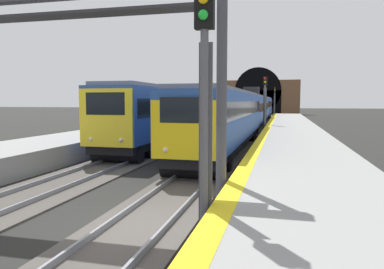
{
  "coord_description": "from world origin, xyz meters",
  "views": [
    {
      "loc": [
        -8.35,
        -3.37,
        3.14
      ],
      "look_at": [
        9.26,
        0.96,
        1.48
      ],
      "focal_mm": 34.32,
      "sensor_mm": 36.0,
      "label": 1
    }
  ],
  "objects_px": {
    "railway_signal_near": "(204,90)",
    "railway_signal_far": "(275,99)",
    "train_adjacent_platform": "(215,108)",
    "train_main_approaching": "(251,110)",
    "railway_signal_mid": "(265,101)",
    "overhead_signal_gantry": "(79,40)"
  },
  "relations": [
    {
      "from": "railway_signal_mid",
      "to": "railway_signal_far",
      "type": "bearing_deg",
      "value": -180.0
    },
    {
      "from": "train_main_approaching",
      "to": "train_adjacent_platform",
      "type": "bearing_deg",
      "value": -123.62
    },
    {
      "from": "railway_signal_far",
      "to": "overhead_signal_gantry",
      "type": "xyz_separation_m",
      "value": [
        -64.88,
        4.19,
        1.35
      ]
    },
    {
      "from": "train_main_approaching",
      "to": "railway_signal_mid",
      "type": "distance_m",
      "value": 8.28
    },
    {
      "from": "train_main_approaching",
      "to": "railway_signal_mid",
      "type": "relative_size",
      "value": 10.63
    },
    {
      "from": "train_main_approaching",
      "to": "railway_signal_far",
      "type": "distance_m",
      "value": 33.21
    },
    {
      "from": "train_adjacent_platform",
      "to": "railway_signal_near",
      "type": "bearing_deg",
      "value": 10.18
    },
    {
      "from": "railway_signal_mid",
      "to": "overhead_signal_gantry",
      "type": "relative_size",
      "value": 0.62
    },
    {
      "from": "train_main_approaching",
      "to": "train_adjacent_platform",
      "type": "relative_size",
      "value": 0.98
    },
    {
      "from": "train_adjacent_platform",
      "to": "railway_signal_near",
      "type": "relative_size",
      "value": 10.34
    },
    {
      "from": "railway_signal_near",
      "to": "train_main_approaching",
      "type": "bearing_deg",
      "value": -176.89
    },
    {
      "from": "railway_signal_near",
      "to": "overhead_signal_gantry",
      "type": "xyz_separation_m",
      "value": [
        2.44,
        4.19,
        1.51
      ]
    },
    {
      "from": "railway_signal_mid",
      "to": "overhead_signal_gantry",
      "type": "bearing_deg",
      "value": -10.01
    },
    {
      "from": "train_adjacent_platform",
      "to": "overhead_signal_gantry",
      "type": "distance_m",
      "value": 35.08
    },
    {
      "from": "railway_signal_far",
      "to": "train_adjacent_platform",
      "type": "bearing_deg",
      "value": -12.28
    },
    {
      "from": "train_main_approaching",
      "to": "railway_signal_mid",
      "type": "bearing_deg",
      "value": 13.6
    },
    {
      "from": "train_main_approaching",
      "to": "railway_signal_mid",
      "type": "xyz_separation_m",
      "value": [
        -8.02,
        -1.86,
        0.93
      ]
    },
    {
      "from": "train_adjacent_platform",
      "to": "railway_signal_mid",
      "type": "bearing_deg",
      "value": 30.52
    },
    {
      "from": "railway_signal_far",
      "to": "overhead_signal_gantry",
      "type": "bearing_deg",
      "value": -3.69
    },
    {
      "from": "railway_signal_near",
      "to": "railway_signal_far",
      "type": "distance_m",
      "value": 67.32
    },
    {
      "from": "railway_signal_near",
      "to": "train_adjacent_platform",
      "type": "bearing_deg",
      "value": -170.1
    },
    {
      "from": "train_adjacent_platform",
      "to": "railway_signal_mid",
      "type": "height_order",
      "value": "railway_signal_mid"
    }
  ]
}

